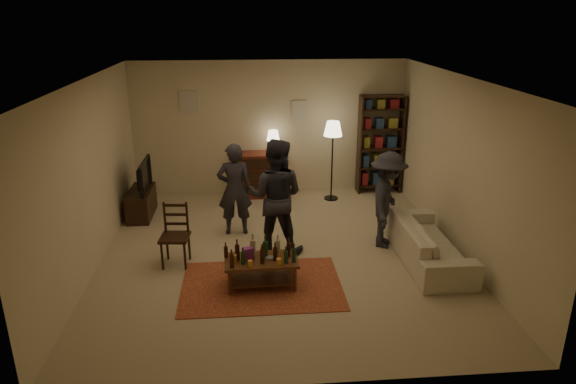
{
  "coord_description": "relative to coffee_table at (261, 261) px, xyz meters",
  "views": [
    {
      "loc": [
        -0.52,
        -7.24,
        3.6
      ],
      "look_at": [
        0.12,
        0.1,
        0.99
      ],
      "focal_mm": 32.0,
      "sensor_mm": 36.0,
      "label": 1
    }
  ],
  "objects": [
    {
      "name": "coffee_table",
      "position": [
        0.0,
        0.0,
        0.0
      ],
      "size": [
        1.01,
        0.57,
        0.75
      ],
      "rotation": [
        0.0,
        0.0,
        0.03
      ],
      "color": "brown",
      "rests_on": "ground"
    },
    {
      "name": "person_by_sofa",
      "position": [
        2.05,
        1.14,
        0.4
      ],
      "size": [
        0.93,
        1.15,
        1.55
      ],
      "primitive_type": "imported",
      "rotation": [
        0.0,
        0.0,
        1.16
      ],
      "color": "#2A2A33",
      "rests_on": "ground"
    },
    {
      "name": "bookshelf",
      "position": [
        2.59,
        3.75,
        0.66
      ],
      "size": [
        0.9,
        0.34,
        2.02
      ],
      "color": "black",
      "rests_on": "ground"
    },
    {
      "name": "dresser",
      "position": [
        0.15,
        3.68,
        0.1
      ],
      "size": [
        1.0,
        0.5,
        1.36
      ],
      "color": "maroon",
      "rests_on": "ground"
    },
    {
      "name": "rug",
      "position": [
        0.01,
        0.0,
        -0.37
      ],
      "size": [
        2.2,
        1.5,
        0.01
      ],
      "primitive_type": "cube",
      "color": "maroon",
      "rests_on": "ground"
    },
    {
      "name": "tv_stand",
      "position": [
        -2.1,
        2.77,
        0.01
      ],
      "size": [
        0.4,
        1.0,
        1.06
      ],
      "color": "black",
      "rests_on": "ground"
    },
    {
      "name": "floor_lamp",
      "position": [
        1.54,
        3.35,
        0.96
      ],
      "size": [
        0.36,
        0.36,
        1.59
      ],
      "color": "black",
      "rests_on": "ground"
    },
    {
      "name": "person_left",
      "position": [
        -0.36,
        1.84,
        0.41
      ],
      "size": [
        0.59,
        0.4,
        1.58
      ],
      "primitive_type": "imported",
      "rotation": [
        0.0,
        0.0,
        3.18
      ],
      "color": "#28272F",
      "rests_on": "ground"
    },
    {
      "name": "dining_chair",
      "position": [
        -1.23,
        0.81,
        0.12
      ],
      "size": [
        0.45,
        0.45,
        0.95
      ],
      "rotation": [
        0.0,
        0.0,
        -0.09
      ],
      "color": "black",
      "rests_on": "ground"
    },
    {
      "name": "person_right",
      "position": [
        0.28,
        1.11,
        0.53
      ],
      "size": [
        1.04,
        0.91,
        1.81
      ],
      "primitive_type": "imported",
      "rotation": [
        0.0,
        0.0,
        2.85
      ],
      "color": "#26262E",
      "rests_on": "ground"
    },
    {
      "name": "sofa",
      "position": [
        2.55,
        0.57,
        -0.07
      ],
      "size": [
        0.81,
        2.08,
        0.61
      ],
      "primitive_type": "imported",
      "rotation": [
        0.0,
        0.0,
        1.57
      ],
      "color": "beige",
      "rests_on": "ground"
    },
    {
      "name": "floor",
      "position": [
        0.35,
        0.97,
        -0.38
      ],
      "size": [
        6.0,
        6.0,
        0.0
      ],
      "primitive_type": "plane",
      "color": "#C6B793",
      "rests_on": "ground"
    },
    {
      "name": "room_shell",
      "position": [
        -0.3,
        3.95,
        1.44
      ],
      "size": [
        6.0,
        6.0,
        6.0
      ],
      "color": "beige",
      "rests_on": "ground"
    }
  ]
}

